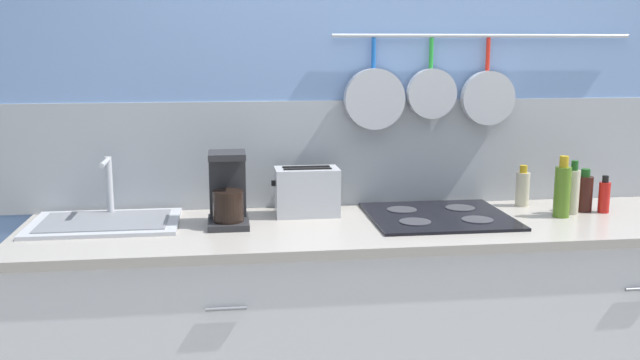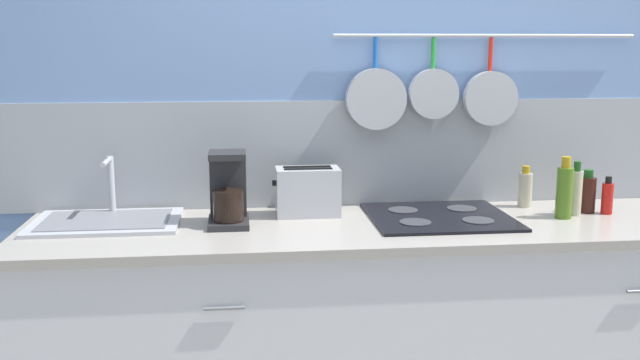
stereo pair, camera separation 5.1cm
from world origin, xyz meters
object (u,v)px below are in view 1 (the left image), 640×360
at_px(bottle_dish_soap, 523,188).
at_px(bottle_vinegar, 562,190).
at_px(coffee_maker, 228,194).
at_px(bottle_olive_oil, 584,193).
at_px(bottle_cooking_wine, 573,191).
at_px(toaster, 307,192).
at_px(bottle_sesame_oil, 604,196).

relative_size(bottle_dish_soap, bottle_vinegar, 0.71).
bearing_deg(coffee_maker, bottle_olive_oil, 0.86).
bearing_deg(bottle_olive_oil, bottle_vinegar, -148.86).
bearing_deg(bottle_vinegar, bottle_cooking_wine, 32.65).
bearing_deg(bottle_dish_soap, coffee_maker, -173.18).
relative_size(bottle_dish_soap, bottle_olive_oil, 0.99).
distance_m(toaster, bottle_olive_oil, 1.16).
bearing_deg(bottle_olive_oil, bottle_cooking_wine, -150.39).
relative_size(bottle_dish_soap, bottle_sesame_oil, 1.14).
distance_m(toaster, bottle_sesame_oil, 1.23).
bearing_deg(bottle_sesame_oil, bottle_cooking_wine, -178.10).
height_order(bottle_vinegar, bottle_olive_oil, bottle_vinegar).
relative_size(bottle_cooking_wine, bottle_olive_oil, 1.24).
distance_m(coffee_maker, bottle_olive_oil, 1.48).
bearing_deg(toaster, bottle_vinegar, -9.39).
height_order(bottle_dish_soap, bottle_vinegar, bottle_vinegar).
distance_m(bottle_dish_soap, bottle_olive_oil, 0.25).
bearing_deg(bottle_vinegar, toaster, 170.61).
bearing_deg(toaster, coffee_maker, -161.91).
xyz_separation_m(bottle_cooking_wine, bottle_sesame_oil, (0.14, 0.00, -0.03)).
height_order(bottle_cooking_wine, bottle_olive_oil, bottle_cooking_wine).
distance_m(coffee_maker, bottle_vinegar, 1.34).
height_order(coffee_maker, bottle_sesame_oil, coffee_maker).
bearing_deg(bottle_sesame_oil, toaster, 174.49).
relative_size(bottle_vinegar, bottle_cooking_wine, 1.12).
bearing_deg(coffee_maker, toaster, 18.09).
bearing_deg(bottle_olive_oil, bottle_dish_soap, 149.11).
bearing_deg(bottle_dish_soap, toaster, -177.19).
height_order(bottle_vinegar, bottle_sesame_oil, bottle_vinegar).
xyz_separation_m(bottle_dish_soap, bottle_vinegar, (0.07, -0.21, 0.03)).
height_order(coffee_maker, bottle_cooking_wine, coffee_maker).
distance_m(bottle_vinegar, bottle_cooking_wine, 0.08).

